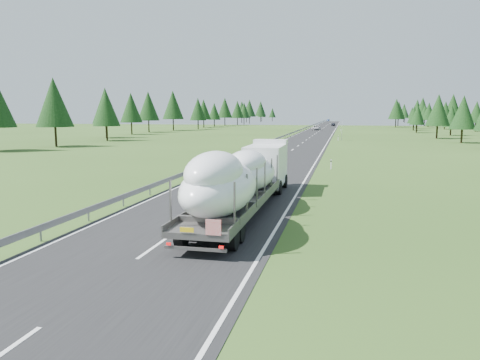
% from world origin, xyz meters
% --- Properties ---
extents(ground, '(400.00, 400.00, 0.00)m').
position_xyz_m(ground, '(0.00, 0.00, 0.00)').
color(ground, '#2C4A18').
rests_on(ground, ground).
extents(road_surface, '(10.00, 400.00, 0.02)m').
position_xyz_m(road_surface, '(0.00, 100.00, 0.01)').
color(road_surface, black).
rests_on(road_surface, ground).
extents(guardrail, '(0.10, 400.00, 0.76)m').
position_xyz_m(guardrail, '(-5.30, 99.94, 0.60)').
color(guardrail, slate).
rests_on(guardrail, ground).
extents(marker_posts, '(0.13, 350.08, 1.00)m').
position_xyz_m(marker_posts, '(6.50, 155.00, 0.54)').
color(marker_posts, silver).
rests_on(marker_posts, ground).
extents(highway_sign, '(0.08, 0.90, 2.60)m').
position_xyz_m(highway_sign, '(7.20, 80.00, 1.81)').
color(highway_sign, slate).
rests_on(highway_sign, ground).
extents(tree_line_right, '(27.44, 329.67, 12.53)m').
position_xyz_m(tree_line_right, '(39.24, 111.95, 6.87)').
color(tree_line_right, black).
rests_on(tree_line_right, ground).
extents(tree_line_left, '(14.70, 328.57, 12.62)m').
position_xyz_m(tree_line_left, '(-44.07, 133.27, 7.29)').
color(tree_line_left, black).
rests_on(tree_line_left, ground).
extents(boat_truck, '(3.13, 19.52, 4.01)m').
position_xyz_m(boat_truck, '(2.23, 7.58, 2.16)').
color(boat_truck, silver).
rests_on(boat_truck, ground).
extents(distant_van, '(2.64, 5.53, 1.52)m').
position_xyz_m(distant_van, '(-1.50, 138.40, 0.76)').
color(distant_van, silver).
rests_on(distant_van, ground).
extents(distant_car_dark, '(1.96, 4.16, 1.38)m').
position_xyz_m(distant_car_dark, '(2.86, 188.65, 0.69)').
color(distant_car_dark, black).
rests_on(distant_car_dark, ground).
extents(distant_car_blue, '(1.92, 4.55, 1.46)m').
position_xyz_m(distant_car_blue, '(-3.16, 299.55, 0.73)').
color(distant_car_blue, '#192848').
rests_on(distant_car_blue, ground).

